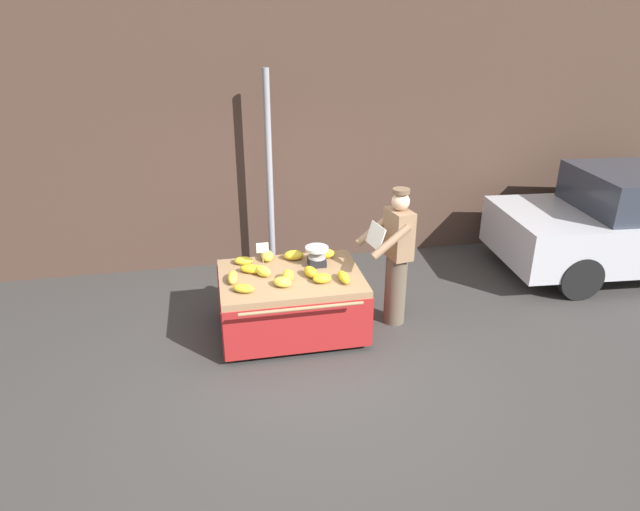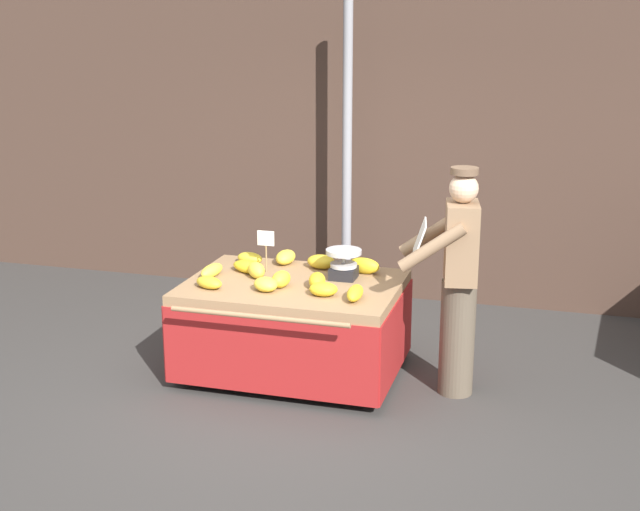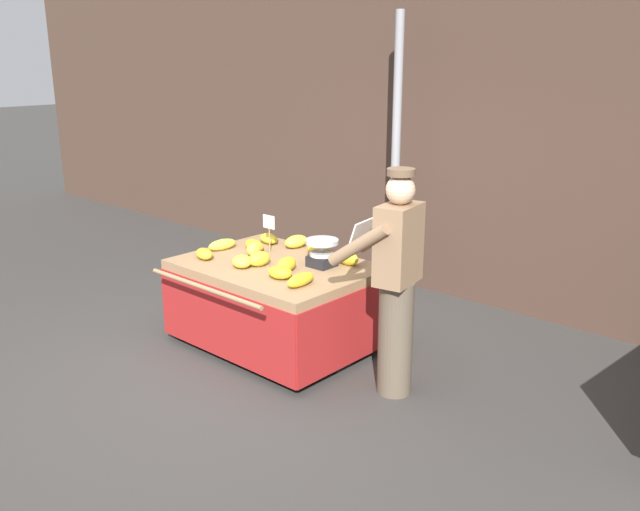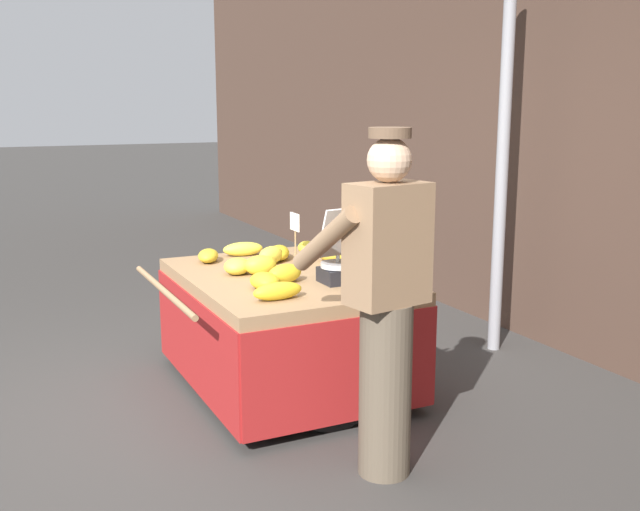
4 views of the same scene
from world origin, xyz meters
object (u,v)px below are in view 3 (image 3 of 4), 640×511
at_px(banana_bunch_1, 286,264).
at_px(banana_bunch_2, 254,249).
at_px(banana_cart, 276,285).
at_px(banana_bunch_0, 254,245).
at_px(banana_bunch_7, 347,257).
at_px(banana_bunch_3, 269,239).
at_px(banana_bunch_6, 296,241).
at_px(banana_bunch_8, 259,259).
at_px(price_sign, 269,225).
at_px(banana_bunch_5, 280,272).
at_px(street_pole, 396,161).
at_px(banana_bunch_10, 222,245).
at_px(banana_bunch_4, 204,254).
at_px(banana_bunch_12, 242,261).
at_px(weighing_scale, 322,253).
at_px(banana_bunch_9, 301,280).
at_px(vendor_person, 395,283).
at_px(banana_bunch_11, 318,249).

distance_m(banana_bunch_1, banana_bunch_2, 0.55).
height_order(banana_cart, banana_bunch_0, banana_bunch_0).
bearing_deg(banana_bunch_7, banana_bunch_2, -156.34).
distance_m(banana_bunch_2, banana_bunch_3, 0.41).
height_order(banana_bunch_6, banana_bunch_8, banana_bunch_8).
relative_size(banana_cart, price_sign, 4.89).
xyz_separation_m(banana_bunch_0, banana_bunch_1, (0.65, -0.24, 0.01)).
relative_size(banana_cart, banana_bunch_3, 7.35).
height_order(banana_cart, banana_bunch_5, banana_bunch_5).
bearing_deg(banana_bunch_7, banana_bunch_8, -134.70).
bearing_deg(banana_bunch_1, street_pole, 97.49).
bearing_deg(banana_bunch_7, banana_bunch_10, -159.78).
xyz_separation_m(banana_bunch_4, banana_bunch_12, (0.43, 0.05, 0.01)).
height_order(weighing_scale, banana_bunch_9, weighing_scale).
bearing_deg(banana_bunch_4, price_sign, 63.02).
xyz_separation_m(banana_bunch_7, banana_bunch_12, (-0.60, -0.65, -0.01)).
relative_size(banana_cart, vendor_person, 0.97).
bearing_deg(banana_cart, banana_bunch_10, -177.11).
bearing_deg(banana_bunch_11, banana_bunch_1, -77.38).
distance_m(banana_bunch_4, banana_bunch_5, 0.88).
xyz_separation_m(banana_bunch_3, banana_bunch_11, (0.61, 0.03, 0.01)).
bearing_deg(banana_cart, banana_bunch_2, 172.80).
bearing_deg(weighing_scale, banana_bunch_3, 167.04).
bearing_deg(banana_bunch_5, price_sign, 142.68).
xyz_separation_m(banana_bunch_6, banana_bunch_8, (0.17, -0.62, 0.01)).
height_order(banana_bunch_7, vendor_person, vendor_person).
distance_m(banana_bunch_5, banana_bunch_9, 0.25).
bearing_deg(banana_bunch_0, banana_bunch_6, 57.62).
bearing_deg(banana_bunch_10, banana_bunch_7, 20.22).
height_order(price_sign, vendor_person, vendor_person).
bearing_deg(banana_bunch_12, banana_bunch_10, 156.37).
bearing_deg(banana_bunch_8, banana_bunch_9, -12.60).
relative_size(banana_bunch_0, banana_bunch_10, 1.02).
xyz_separation_m(weighing_scale, banana_bunch_3, (-0.86, 0.20, -0.07)).
relative_size(banana_cart, weighing_scale, 5.93).
bearing_deg(banana_bunch_1, banana_bunch_4, -163.43).
distance_m(banana_bunch_2, banana_bunch_5, 0.70).
height_order(price_sign, banana_bunch_2, price_sign).
distance_m(banana_bunch_0, banana_bunch_10, 0.30).
height_order(banana_bunch_2, banana_bunch_4, banana_bunch_2).
xyz_separation_m(banana_cart, banana_bunch_2, (-0.32, 0.04, 0.26)).
relative_size(banana_bunch_4, banana_bunch_9, 0.81).
relative_size(banana_cart, banana_bunch_9, 5.65).
height_order(banana_bunch_4, banana_bunch_6, banana_bunch_6).
relative_size(banana_bunch_0, banana_bunch_3, 1.29).
xyz_separation_m(banana_bunch_3, banana_bunch_9, (1.07, -0.68, 0.00)).
xyz_separation_m(banana_bunch_0, banana_bunch_12, (0.30, -0.41, 0.00)).
bearing_deg(weighing_scale, banana_bunch_11, 137.81).
xyz_separation_m(price_sign, banana_bunch_5, (0.61, -0.47, -0.20)).
bearing_deg(vendor_person, banana_bunch_7, 153.47).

